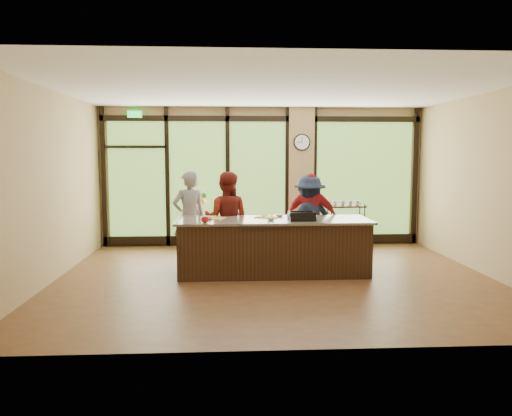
{
  "coord_description": "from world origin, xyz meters",
  "views": [
    {
      "loc": [
        -0.75,
        -7.88,
        1.99
      ],
      "look_at": [
        -0.28,
        0.4,
        1.1
      ],
      "focal_mm": 35.0,
      "sensor_mm": 36.0,
      "label": 1
    }
  ],
  "objects": [
    {
      "name": "countertop",
      "position": [
        0.0,
        0.3,
        0.9
      ],
      "size": [
        3.2,
        1.1,
        0.04
      ],
      "primitive_type": "cube",
      "color": "slate",
      "rests_on": "island_base"
    },
    {
      "name": "cook_right",
      "position": [
        0.73,
        1.04,
        0.81
      ],
      "size": [
        1.17,
        0.87,
        1.62
      ],
      "primitive_type": "imported",
      "rotation": [
        0.0,
        0.0,
        3.42
      ],
      "color": "#182136",
      "rests_on": "floor"
    },
    {
      "name": "ceiling",
      "position": [
        0.0,
        0.0,
        3.0
      ],
      "size": [
        7.0,
        7.0,
        0.0
      ],
      "primitive_type": "plane",
      "rotation": [
        3.14,
        0.0,
        0.0
      ],
      "color": "white",
      "rests_on": "back_wall"
    },
    {
      "name": "flower_stand",
      "position": [
        -1.41,
        2.55,
        0.36
      ],
      "size": [
        0.45,
        0.45,
        0.72
      ],
      "primitive_type": "cube",
      "rotation": [
        0.0,
        0.0,
        0.28
      ],
      "color": "black",
      "rests_on": "floor"
    },
    {
      "name": "cutting_board_right",
      "position": [
        -0.09,
        0.56,
        0.93
      ],
      "size": [
        0.45,
        0.39,
        0.01
      ],
      "primitive_type": "cube",
      "rotation": [
        0.0,
        0.0,
        -0.3
      ],
      "color": "gold",
      "rests_on": "countertop"
    },
    {
      "name": "prep_bowl_near",
      "position": [
        -1.1,
        0.34,
        0.95
      ],
      "size": [
        0.22,
        0.22,
        0.05
      ],
      "primitive_type": "imported",
      "rotation": [
        0.0,
        0.0,
        0.39
      ],
      "color": "white",
      "rests_on": "countertop"
    },
    {
      "name": "back_wall",
      "position": [
        0.0,
        3.0,
        1.5
      ],
      "size": [
        7.0,
        0.0,
        7.0
      ],
      "primitive_type": "plane",
      "rotation": [
        1.57,
        0.0,
        0.0
      ],
      "color": "tan",
      "rests_on": "floor"
    },
    {
      "name": "cook_left",
      "position": [
        -1.45,
        1.13,
        0.85
      ],
      "size": [
        0.73,
        0.62,
        1.7
      ],
      "primitive_type": "imported",
      "rotation": [
        0.0,
        0.0,
        3.55
      ],
      "color": "gray",
      "rests_on": "floor"
    },
    {
      "name": "wall_clock",
      "position": [
        0.85,
        2.87,
        2.25
      ],
      "size": [
        0.36,
        0.04,
        0.36
      ],
      "color": "black",
      "rests_on": "window_wall"
    },
    {
      "name": "island_base",
      "position": [
        0.0,
        0.3,
        0.44
      ],
      "size": [
        3.1,
        1.0,
        0.88
      ],
      "primitive_type": "cube",
      "color": "black",
      "rests_on": "floor"
    },
    {
      "name": "floor",
      "position": [
        0.0,
        0.0,
        0.0
      ],
      "size": [
        7.0,
        7.0,
        0.0
      ],
      "primitive_type": "plane",
      "color": "#52361D",
      "rests_on": "ground"
    },
    {
      "name": "window_wall",
      "position": [
        0.16,
        2.95,
        1.39
      ],
      "size": [
        6.9,
        0.12,
        3.0
      ],
      "color": "tan",
      "rests_on": "floor"
    },
    {
      "name": "cook_midleft",
      "position": [
        -0.78,
        0.98,
        0.84
      ],
      "size": [
        0.92,
        0.78,
        1.68
      ],
      "primitive_type": "imported",
      "rotation": [
        0.0,
        0.0,
        2.96
      ],
      "color": "maroon",
      "rests_on": "floor"
    },
    {
      "name": "left_wall",
      "position": [
        -3.5,
        0.0,
        1.5
      ],
      "size": [
        0.0,
        6.0,
        6.0
      ],
      "primitive_type": "plane",
      "rotation": [
        1.57,
        0.0,
        1.57
      ],
      "color": "tan",
      "rests_on": "floor"
    },
    {
      "name": "cutting_board_center",
      "position": [
        -1.01,
        0.45,
        0.93
      ],
      "size": [
        0.46,
        0.41,
        0.01
      ],
      "primitive_type": "cube",
      "rotation": [
        0.0,
        0.0,
        -0.38
      ],
      "color": "gold",
      "rests_on": "countertop"
    },
    {
      "name": "mixing_bowl",
      "position": [
        0.54,
        0.2,
        0.96
      ],
      "size": [
        0.36,
        0.36,
        0.08
      ],
      "primitive_type": "imported",
      "rotation": [
        0.0,
        0.0,
        0.1
      ],
      "color": "silver",
      "rests_on": "countertop"
    },
    {
      "name": "right_wall",
      "position": [
        3.5,
        0.0,
        1.5
      ],
      "size": [
        0.0,
        6.0,
        6.0
      ],
      "primitive_type": "plane",
      "rotation": [
        1.57,
        0.0,
        -1.57
      ],
      "color": "tan",
      "rests_on": "floor"
    },
    {
      "name": "cutting_board_left",
      "position": [
        -1.05,
        0.56,
        0.93
      ],
      "size": [
        0.39,
        0.31,
        0.01
      ],
      "primitive_type": "cube",
      "rotation": [
        0.0,
        0.0,
        0.1
      ],
      "color": "#489135",
      "rests_on": "countertop"
    },
    {
      "name": "bar_cart",
      "position": [
        1.72,
        2.35,
        0.62
      ],
      "size": [
        0.78,
        0.48,
        1.03
      ],
      "rotation": [
        0.0,
        0.0,
        0.07
      ],
      "color": "black",
      "rests_on": "floor"
    },
    {
      "name": "prep_bowl_mid",
      "position": [
        -0.05,
        0.17,
        0.94
      ],
      "size": [
        0.17,
        0.17,
        0.04
      ],
      "primitive_type": "imported",
      "rotation": [
        0.0,
        0.0,
        -0.34
      ],
      "color": "white",
      "rests_on": "countertop"
    },
    {
      "name": "cook_midright",
      "position": [
        0.77,
        1.03,
        0.82
      ],
      "size": [
        1.04,
        0.69,
        1.65
      ],
      "primitive_type": "imported",
      "rotation": [
        0.0,
        0.0,
        2.82
      ],
      "color": "#A81922",
      "rests_on": "floor"
    },
    {
      "name": "flower_vase",
      "position": [
        -1.41,
        2.55,
        0.87
      ],
      "size": [
        0.3,
        0.3,
        0.3
      ],
      "primitive_type": "imported",
      "rotation": [
        0.0,
        0.0,
        0.06
      ],
      "color": "olive",
      "rests_on": "flower_stand"
    },
    {
      "name": "prep_bowl_far",
      "position": [
        0.14,
        0.66,
        0.94
      ],
      "size": [
        0.17,
        0.17,
        0.04
      ],
      "primitive_type": "imported",
      "rotation": [
        0.0,
        0.0,
        -0.21
      ],
      "color": "white",
      "rests_on": "countertop"
    },
    {
      "name": "roasting_pan",
      "position": [
        0.45,
        0.11,
        0.96
      ],
      "size": [
        0.43,
        0.35,
        0.07
      ],
      "primitive_type": "cube",
      "rotation": [
        0.0,
        0.0,
        0.05
      ],
      "color": "black",
      "rests_on": "countertop"
    },
    {
      "name": "red_ramekin",
      "position": [
        -1.11,
        -0.09,
        0.96
      ],
      "size": [
        0.14,
        0.14,
        0.09
      ],
      "primitive_type": "imported",
      "rotation": [
        0.0,
        0.0,
        -0.31
      ],
      "color": "#B41412",
      "rests_on": "countertop"
    }
  ]
}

